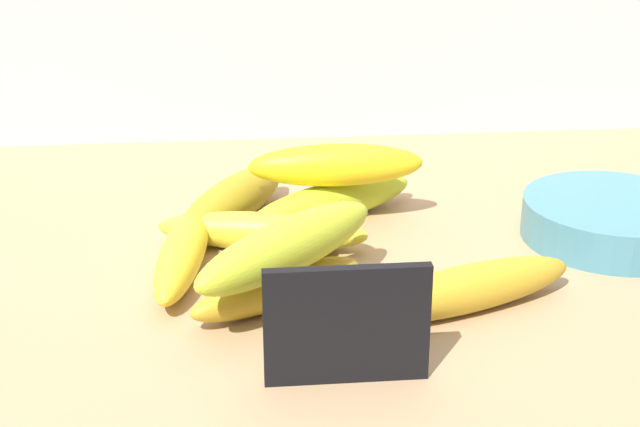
# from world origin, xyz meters

# --- Properties ---
(counter_top) EXTENTS (1.10, 0.76, 0.03)m
(counter_top) POSITION_xyz_m (0.00, 0.00, 0.01)
(counter_top) COLOR #A5835B
(counter_top) RESTS_ON ground
(chalkboard_sign) EXTENTS (0.11, 0.02, 0.08)m
(chalkboard_sign) POSITION_xyz_m (0.04, -0.16, 0.07)
(chalkboard_sign) COLOR black
(chalkboard_sign) RESTS_ON counter_top
(fruit_bowl) EXTENTS (0.16, 0.16, 0.04)m
(fruit_bowl) POSITION_xyz_m (0.31, 0.05, 0.05)
(fruit_bowl) COLOR teal
(fruit_bowl) RESTS_ON counter_top
(banana_0) EXTENTS (0.15, 0.10, 0.03)m
(banana_0) POSITION_xyz_m (0.00, -0.05, 0.05)
(banana_0) COLOR #B68F21
(banana_0) RESTS_ON counter_top
(banana_1) EXTENTS (0.19, 0.10, 0.04)m
(banana_1) POSITION_xyz_m (0.14, -0.07, 0.05)
(banana_1) COLOR gold
(banana_1) RESTS_ON counter_top
(banana_2) EXTENTS (0.18, 0.12, 0.04)m
(banana_2) POSITION_xyz_m (0.06, 0.12, 0.05)
(banana_2) COLOR #A9BC26
(banana_2) RESTS_ON counter_top
(banana_3) EXTENTS (0.09, 0.16, 0.04)m
(banana_3) POSITION_xyz_m (0.03, 0.05, 0.05)
(banana_3) COLOR yellow
(banana_3) RESTS_ON counter_top
(banana_4) EXTENTS (0.06, 0.18, 0.04)m
(banana_4) POSITION_xyz_m (-0.08, 0.02, 0.05)
(banana_4) COLOR yellow
(banana_4) RESTS_ON counter_top
(banana_5) EXTENTS (0.19, 0.07, 0.03)m
(banana_5) POSITION_xyz_m (-0.01, 0.06, 0.05)
(banana_5) COLOR gold
(banana_5) RESTS_ON counter_top
(banana_6) EXTENTS (0.12, 0.17, 0.04)m
(banana_6) POSITION_xyz_m (-0.03, 0.13, 0.05)
(banana_6) COLOR #A0851D
(banana_6) RESTS_ON counter_top
(banana_7) EXTENTS (0.16, 0.04, 0.04)m
(banana_7) POSITION_xyz_m (0.06, 0.12, 0.09)
(banana_7) COLOR yellow
(banana_7) RESTS_ON banana_2
(banana_8) EXTENTS (0.16, 0.16, 0.04)m
(banana_8) POSITION_xyz_m (0.01, -0.05, 0.08)
(banana_8) COLOR gold
(banana_8) RESTS_ON banana_0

